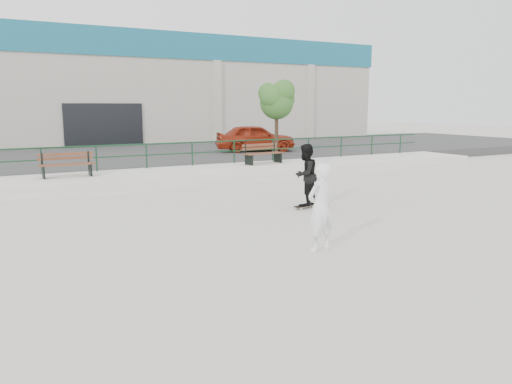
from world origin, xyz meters
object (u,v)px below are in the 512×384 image
tree (277,99)px  skateboard (305,206)px  seated_skater (321,207)px  bench_left (67,165)px  standing_skater (305,175)px  red_car (255,138)px  bench_right (263,154)px

tree → skateboard: (-5.13, -10.38, -3.33)m
seated_skater → bench_left: bearing=-82.1°
tree → seated_skater: (-7.32, -14.24, -2.46)m
tree → standing_skater: size_ratio=2.09×
standing_skater → skateboard: bearing=-114.5°
skateboard → standing_skater: 0.95m
red_car → skateboard: red_car is taller
bench_left → red_car: red_car is taller
red_car → seated_skater: 18.02m
bench_left → standing_skater: bearing=-48.5°
standing_skater → red_car: bearing=-136.3°
skateboard → seated_skater: bearing=-135.0°
standing_skater → seated_skater: 4.44m
tree → red_car: (-0.07, 2.26, -2.14)m
red_car → standing_skater: (-5.06, -12.64, -0.24)m
skateboard → red_car: bearing=52.7°
skateboard → standing_skater: standing_skater is taller
bench_left → red_car: (10.91, 5.87, 0.32)m
tree → bench_right: bearing=-128.9°
standing_skater → seated_skater: size_ratio=0.98×
bench_left → skateboard: bearing=-48.5°
standing_skater → tree: bearing=-140.8°
skateboard → standing_skater: (0.00, -0.00, 0.95)m
bench_left → seated_skater: 11.24m
tree → red_car: 3.12m
bench_left → skateboard: (5.85, -6.77, -0.87)m
bench_right → bench_left: bearing=173.2°
tree → seated_skater: 16.20m
bench_right → red_car: (2.61, 5.58, 0.32)m
skateboard → standing_skater: size_ratio=0.44×
red_car → standing_skater: bearing=174.1°
red_car → skateboard: (-5.06, -12.64, -1.19)m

